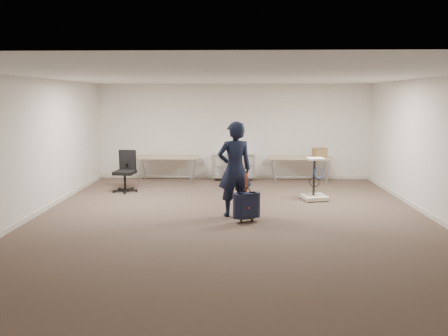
{
  "coord_description": "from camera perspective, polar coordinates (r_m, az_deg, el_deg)",
  "views": [
    {
      "loc": [
        0.1,
        -8.39,
        2.39
      ],
      "look_at": [
        -0.16,
        0.3,
        0.99
      ],
      "focal_mm": 35.0,
      "sensor_mm": 36.0,
      "label": 1
    }
  ],
  "objects": [
    {
      "name": "suitcase",
      "position": [
        8.49,
        2.97,
        -4.92
      ],
      "size": [
        0.4,
        0.31,
        0.97
      ],
      "color": "#162132",
      "rests_on": "ground"
    },
    {
      "name": "folding_table_right",
      "position": [
        12.59,
        9.91,
        1.2
      ],
      "size": [
        1.8,
        0.75,
        0.73
      ],
      "color": "#96805C",
      "rests_on": "ground"
    },
    {
      "name": "cardboard_box",
      "position": [
        12.58,
        12.39,
        1.96
      ],
      "size": [
        0.42,
        0.36,
        0.26
      ],
      "primitive_type": "cube",
      "rotation": [
        0.0,
        0.0,
        0.31
      ],
      "color": "#A4874C",
      "rests_on": "folding_table_right"
    },
    {
      "name": "equipment_cart",
      "position": [
        10.54,
        11.75,
        -2.69
      ],
      "size": [
        0.65,
        0.65,
        1.0
      ],
      "color": "white",
      "rests_on": "ground"
    },
    {
      "name": "ground",
      "position": [
        8.73,
        0.98,
        -6.75
      ],
      "size": [
        9.0,
        9.0,
        0.0
      ],
      "primitive_type": "plane",
      "color": "#443429",
      "rests_on": "ground"
    },
    {
      "name": "folding_table_left",
      "position": [
        12.62,
        -7.43,
        1.27
      ],
      "size": [
        1.8,
        0.75,
        0.73
      ],
      "color": "#96805C",
      "rests_on": "ground"
    },
    {
      "name": "person",
      "position": [
        8.81,
        1.4,
        -0.16
      ],
      "size": [
        0.8,
        0.63,
        1.93
      ],
      "primitive_type": "imported",
      "rotation": [
        0.0,
        0.0,
        3.41
      ],
      "color": "black",
      "rests_on": "ground"
    },
    {
      "name": "room_shell",
      "position": [
        10.05,
        1.08,
        -4.32
      ],
      "size": [
        8.0,
        9.0,
        9.0
      ],
      "color": "white",
      "rests_on": "ground"
    },
    {
      "name": "office_chair",
      "position": [
        11.52,
        -12.73,
        -1.43
      ],
      "size": [
        0.64,
        0.64,
        1.06
      ],
      "color": "black",
      "rests_on": "ground"
    },
    {
      "name": "wire_shelf",
      "position": [
        12.74,
        1.23,
        0.35
      ],
      "size": [
        1.22,
        0.47,
        0.8
      ],
      "color": "silver",
      "rests_on": "ground"
    }
  ]
}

